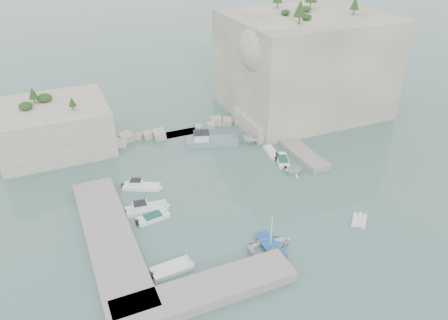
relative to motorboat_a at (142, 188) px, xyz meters
name	(u,v)px	position (x,y,z in m)	size (l,w,h in m)	color
ground	(243,202)	(11.03, -8.22, 0.00)	(400.00, 400.00, 0.00)	#4C7269
cliff_east	(304,64)	(34.03, 14.78, 8.50)	(26.00, 22.00, 17.00)	beige
cliff_terrace	(266,121)	(24.03, 9.78, 1.25)	(8.00, 10.00, 2.50)	beige
outcrop_west	(55,127)	(-8.97, 16.78, 3.50)	(16.00, 14.00, 7.00)	beige
quay_west	(110,238)	(-5.97, -9.22, 0.55)	(5.00, 24.00, 1.10)	#9E9689
quay_south	(206,291)	(1.03, -20.72, 0.55)	(18.00, 4.00, 1.10)	#9E9689
ledge_east	(293,145)	(24.53, 1.78, 0.40)	(3.00, 16.00, 0.80)	#9E9689
breakwater	(180,129)	(10.03, 13.78, 0.70)	(28.00, 3.00, 1.40)	beige
motorboat_a	(142,188)	(0.00, 0.00, 0.00)	(5.36, 1.59, 1.40)	white
motorboat_e	(172,271)	(-1.01, -16.30, 0.00)	(4.68, 1.91, 0.70)	silver
motorboat_b	(147,210)	(-0.67, -5.10, 0.00)	(5.67, 1.86, 1.40)	white
motorboat_c	(153,219)	(-0.46, -7.13, 0.00)	(4.22, 1.54, 0.70)	white
rowboat	(270,248)	(9.93, -17.36, 0.00)	(3.66, 5.12, 1.06)	white
inflatable_dinghy	(359,222)	(21.92, -17.49, 0.00)	(2.97, 1.44, 0.44)	white
tender_east_a	(293,173)	(20.62, -4.80, 0.00)	(2.64, 3.06, 1.61)	white
tender_east_b	(283,162)	(20.78, -1.54, 0.00)	(4.72, 1.61, 0.70)	white
tender_east_c	(271,154)	(20.51, 1.42, 0.00)	(4.38, 1.41, 0.70)	white
tender_east_d	(256,142)	(20.25, 5.94, 0.00)	(1.90, 5.06, 1.95)	silver
work_boat	(212,144)	(13.46, 8.13, 0.00)	(9.05, 2.67, 2.20)	slate
rowboat_mast	(272,229)	(9.93, -17.36, 2.63)	(0.10, 0.10, 4.20)	white
vegetation	(278,10)	(28.86, 16.18, 17.93)	(53.48, 13.88, 13.40)	#1E4219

